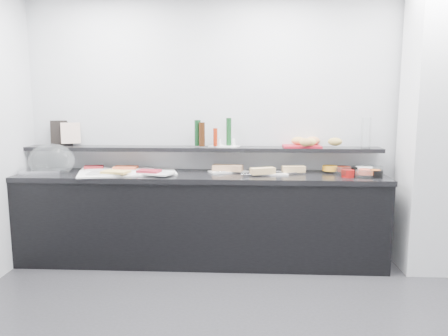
{
  "coord_description": "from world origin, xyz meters",
  "views": [
    {
      "loc": [
        -0.24,
        -2.52,
        1.62
      ],
      "look_at": [
        -0.45,
        1.45,
        1.0
      ],
      "focal_mm": 35.0,
      "sensor_mm": 36.0,
      "label": 1
    }
  ],
  "objects_px": {
    "condiment_tray": "(224,146)",
    "carafe": "(366,133)",
    "framed_print": "(62,133)",
    "cloche_base": "(43,171)",
    "bread_tray": "(302,146)",
    "sandwich_plate_mid": "(270,174)"
  },
  "relations": [
    {
      "from": "condiment_tray",
      "to": "carafe",
      "type": "relative_size",
      "value": 0.96
    },
    {
      "from": "framed_print",
      "to": "cloche_base",
      "type": "bearing_deg",
      "value": -124.02
    },
    {
      "from": "framed_print",
      "to": "bread_tray",
      "type": "bearing_deg",
      "value": -20.56
    },
    {
      "from": "cloche_base",
      "to": "framed_print",
      "type": "distance_m",
      "value": 0.48
    },
    {
      "from": "condiment_tray",
      "to": "cloche_base",
      "type": "bearing_deg",
      "value": -156.54
    },
    {
      "from": "sandwich_plate_mid",
      "to": "cloche_base",
      "type": "bearing_deg",
      "value": -176.48
    },
    {
      "from": "cloche_base",
      "to": "framed_print",
      "type": "height_order",
      "value": "framed_print"
    },
    {
      "from": "bread_tray",
      "to": "cloche_base",
      "type": "bearing_deg",
      "value": -175.49
    },
    {
      "from": "sandwich_plate_mid",
      "to": "carafe",
      "type": "relative_size",
      "value": 1.16
    },
    {
      "from": "framed_print",
      "to": "sandwich_plate_mid",
      "type": "bearing_deg",
      "value": -26.11
    },
    {
      "from": "cloche_base",
      "to": "condiment_tray",
      "type": "xyz_separation_m",
      "value": [
        1.8,
        0.24,
        0.24
      ]
    },
    {
      "from": "carafe",
      "to": "cloche_base",
      "type": "bearing_deg",
      "value": -176.76
    },
    {
      "from": "framed_print",
      "to": "carafe",
      "type": "relative_size",
      "value": 0.87
    },
    {
      "from": "cloche_base",
      "to": "framed_print",
      "type": "bearing_deg",
      "value": 66.61
    },
    {
      "from": "sandwich_plate_mid",
      "to": "bread_tray",
      "type": "xyz_separation_m",
      "value": [
        0.32,
        0.2,
        0.25
      ]
    },
    {
      "from": "condiment_tray",
      "to": "bread_tray",
      "type": "relative_size",
      "value": 0.77
    },
    {
      "from": "cloche_base",
      "to": "framed_print",
      "type": "xyz_separation_m",
      "value": [
        0.08,
        0.3,
        0.36
      ]
    },
    {
      "from": "condiment_tray",
      "to": "bread_tray",
      "type": "height_order",
      "value": "bread_tray"
    },
    {
      "from": "bread_tray",
      "to": "sandwich_plate_mid",
      "type": "bearing_deg",
      "value": -148.4
    },
    {
      "from": "framed_print",
      "to": "carafe",
      "type": "height_order",
      "value": "carafe"
    },
    {
      "from": "cloche_base",
      "to": "sandwich_plate_mid",
      "type": "distance_m",
      "value": 2.26
    },
    {
      "from": "sandwich_plate_mid",
      "to": "carafe",
      "type": "distance_m",
      "value": 1.03
    }
  ]
}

